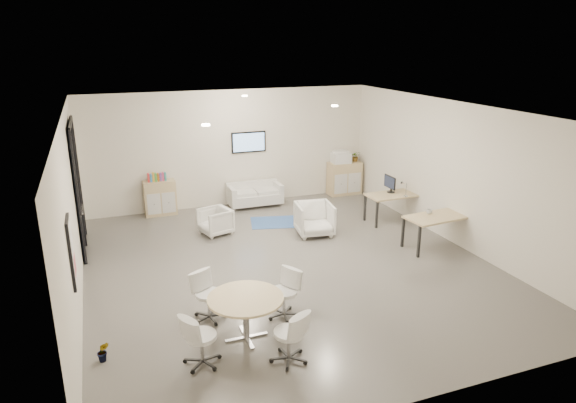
% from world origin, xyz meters
% --- Properties ---
extents(room_shell, '(9.60, 10.60, 4.80)m').
position_xyz_m(room_shell, '(0.00, 0.00, 1.60)').
color(room_shell, '#605D58').
rests_on(room_shell, ground).
extents(glass_door, '(0.09, 1.90, 2.85)m').
position_xyz_m(glass_door, '(-3.95, 2.51, 1.50)').
color(glass_door, black).
rests_on(glass_door, room_shell).
extents(artwork, '(0.05, 0.54, 1.04)m').
position_xyz_m(artwork, '(-3.97, -1.60, 1.55)').
color(artwork, black).
rests_on(artwork, room_shell).
extents(wall_tv, '(0.98, 0.06, 0.58)m').
position_xyz_m(wall_tv, '(0.50, 4.46, 1.75)').
color(wall_tv, black).
rests_on(wall_tv, room_shell).
extents(ceiling_spots, '(3.14, 4.14, 0.03)m').
position_xyz_m(ceiling_spots, '(-0.20, 0.83, 3.18)').
color(ceiling_spots, '#FFEAC6').
rests_on(ceiling_spots, room_shell).
extents(sideboard_left, '(0.82, 0.43, 0.92)m').
position_xyz_m(sideboard_left, '(-2.04, 4.26, 0.46)').
color(sideboard_left, tan).
rests_on(sideboard_left, room_shell).
extents(sideboard_right, '(0.98, 0.47, 0.98)m').
position_xyz_m(sideboard_right, '(3.40, 4.24, 0.49)').
color(sideboard_right, tan).
rests_on(sideboard_right, room_shell).
extents(books, '(0.48, 0.14, 0.22)m').
position_xyz_m(books, '(-2.08, 4.26, 1.03)').
color(books, red).
rests_on(books, sideboard_left).
extents(printer, '(0.56, 0.48, 0.37)m').
position_xyz_m(printer, '(3.26, 4.24, 1.15)').
color(printer, white).
rests_on(printer, sideboard_right).
extents(loveseat, '(1.49, 0.75, 0.56)m').
position_xyz_m(loveseat, '(0.53, 4.12, 0.30)').
color(loveseat, silver).
rests_on(loveseat, room_shell).
extents(blue_rug, '(1.55, 1.21, 0.01)m').
position_xyz_m(blue_rug, '(0.67, 2.56, 0.01)').
color(blue_rug, '#314C97').
rests_on(blue_rug, room_shell).
extents(armchair_left, '(0.79, 0.82, 0.70)m').
position_xyz_m(armchair_left, '(-1.00, 2.33, 0.35)').
color(armchair_left, silver).
rests_on(armchair_left, room_shell).
extents(armchair_right, '(0.94, 0.89, 0.86)m').
position_xyz_m(armchair_right, '(1.21, 1.45, 0.43)').
color(armchair_right, silver).
rests_on(armchair_right, room_shell).
extents(desk_rear, '(1.42, 0.73, 0.73)m').
position_xyz_m(desk_rear, '(3.48, 1.61, 0.66)').
color(desk_rear, tan).
rests_on(desk_rear, room_shell).
extents(desk_front, '(1.51, 0.86, 0.76)m').
position_xyz_m(desk_front, '(3.43, -0.27, 0.68)').
color(desk_front, tan).
rests_on(desk_front, room_shell).
extents(monitor, '(0.20, 0.50, 0.44)m').
position_xyz_m(monitor, '(3.44, 1.76, 0.97)').
color(monitor, black).
rests_on(monitor, desk_rear).
extents(round_table, '(1.18, 1.18, 0.72)m').
position_xyz_m(round_table, '(-1.58, -2.30, 0.63)').
color(round_table, tan).
rests_on(round_table, room_shell).
extents(meeting_chairs, '(2.35, 2.35, 0.82)m').
position_xyz_m(meeting_chairs, '(-1.58, -2.30, 0.41)').
color(meeting_chairs, white).
rests_on(meeting_chairs, room_shell).
extents(plant_cabinet, '(0.35, 0.37, 0.24)m').
position_xyz_m(plant_cabinet, '(3.76, 4.24, 1.10)').
color(plant_cabinet, '#3F7F3F').
rests_on(plant_cabinet, sideboard_right).
extents(plant_floor, '(0.21, 0.34, 0.14)m').
position_xyz_m(plant_floor, '(-3.70, -2.14, 0.07)').
color(plant_floor, '#3F7F3F').
rests_on(plant_floor, room_shell).
extents(cup, '(0.16, 0.14, 0.13)m').
position_xyz_m(cup, '(3.33, -0.08, 0.82)').
color(cup, white).
rests_on(cup, desk_front).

